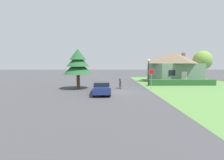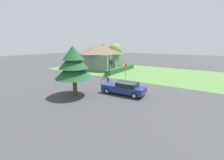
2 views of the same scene
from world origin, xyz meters
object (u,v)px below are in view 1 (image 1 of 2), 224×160
at_px(cyclist, 120,83).
at_px(deciduous_tree_right, 203,60).
at_px(sedan_left_lane, 101,88).
at_px(conifer_tall_near, 78,64).
at_px(street_lamp, 149,67).
at_px(stop_sign, 151,75).
at_px(cottage_house, 174,67).

xyz_separation_m(cyclist, deciduous_tree_right, (15.31, 8.18, 3.16)).
bearing_deg(sedan_left_lane, conifer_tall_near, 34.64).
distance_m(cyclist, street_lamp, 5.36).
distance_m(cyclist, deciduous_tree_right, 17.64).
xyz_separation_m(cyclist, stop_sign, (3.93, -0.86, 1.13)).
height_order(stop_sign, deciduous_tree_right, deciduous_tree_right).
height_order(sedan_left_lane, street_lamp, street_lamp).
relative_size(cottage_house, cyclist, 5.38).
height_order(cottage_house, street_lamp, cottage_house).
distance_m(sedan_left_lane, stop_sign, 7.09).
relative_size(stop_sign, deciduous_tree_right, 0.47).
xyz_separation_m(sedan_left_lane, stop_sign, (6.24, 3.17, 1.13)).
bearing_deg(stop_sign, conifer_tall_near, -1.98).
distance_m(street_lamp, deciduous_tree_right, 12.46).
bearing_deg(conifer_tall_near, stop_sign, -6.05).
relative_size(cyclist, deciduous_tree_right, 0.31).
bearing_deg(cyclist, stop_sign, -106.29).
relative_size(cottage_house, conifer_tall_near, 1.75).
xyz_separation_m(stop_sign, street_lamp, (0.38, 3.28, 0.95)).
xyz_separation_m(sedan_left_lane, conifer_tall_near, (-3.26, 4.18, 2.63)).
xyz_separation_m(sedan_left_lane, deciduous_tree_right, (17.62, 12.21, 3.15)).
bearing_deg(cottage_house, sedan_left_lane, -138.76).
distance_m(sedan_left_lane, street_lamp, 9.48).
bearing_deg(cottage_house, street_lamp, -137.22).
xyz_separation_m(street_lamp, conifer_tall_near, (-9.89, -2.27, 0.55)).
bearing_deg(street_lamp, stop_sign, -96.64).
relative_size(cyclist, stop_sign, 0.65).
distance_m(stop_sign, street_lamp, 3.43).
bearing_deg(stop_sign, sedan_left_lane, 30.97).
xyz_separation_m(conifer_tall_near, deciduous_tree_right, (20.89, 8.03, 0.52)).
relative_size(sedan_left_lane, conifer_tall_near, 0.92).
bearing_deg(deciduous_tree_right, stop_sign, -141.54).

